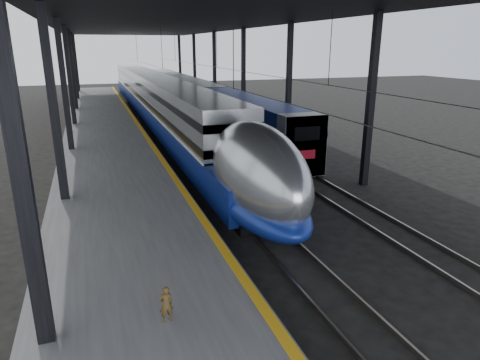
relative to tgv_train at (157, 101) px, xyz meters
name	(u,v)px	position (x,y,z in m)	size (l,w,h in m)	color
ground	(226,248)	(-2.00, -29.41, -2.12)	(160.00, 160.00, 0.00)	black
platform	(106,139)	(-5.50, -9.41, -1.62)	(6.00, 80.00, 1.00)	#4C4C4F
yellow_strip	(142,130)	(-2.70, -9.41, -1.11)	(0.30, 80.00, 0.01)	orange
rails	(206,137)	(2.50, -9.41, -2.04)	(6.52, 80.00, 0.16)	slate
canopy	(170,22)	(-0.10, -9.41, 7.00)	(18.00, 75.00, 9.47)	black
tgv_train	(157,101)	(0.00, 0.00, 0.00)	(3.16, 65.20, 4.52)	#B1B4B9
second_train	(195,97)	(5.00, 4.86, -0.25)	(2.67, 56.05, 3.68)	navy
child	(166,304)	(-5.11, -34.65, -0.64)	(0.34, 0.23, 0.95)	#4A3618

